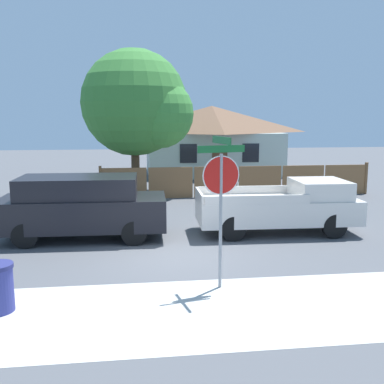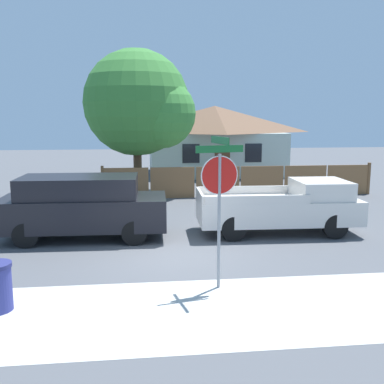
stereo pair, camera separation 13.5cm
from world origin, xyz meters
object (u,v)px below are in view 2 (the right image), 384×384
Objects in this scene: red_suv at (83,205)px; stop_sign at (219,186)px; orange_pickup at (284,207)px; house at (215,139)px; oak_tree at (142,105)px.

stop_sign is (3.39, -4.40, 1.22)m from red_suv.
orange_pickup is (6.27, -0.01, -0.19)m from red_suv.
house is at bearing 68.91° from stop_sign.
house is at bearing 90.63° from orange_pickup.
red_suv is (-6.54, -15.16, -1.22)m from house.
oak_tree is at bearing 78.70° from red_suv.
oak_tree reaches higher than orange_pickup.
stop_sign reaches higher than red_suv.
red_suv is 1.52× the size of stop_sign.
orange_pickup is 5.44m from stop_sign.
red_suv reaches higher than orange_pickup.
red_suv is (-1.86, -8.09, -3.18)m from oak_tree.
house reaches higher than orange_pickup.
oak_tree is at bearing 85.04° from stop_sign.
house is 19.81m from stop_sign.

